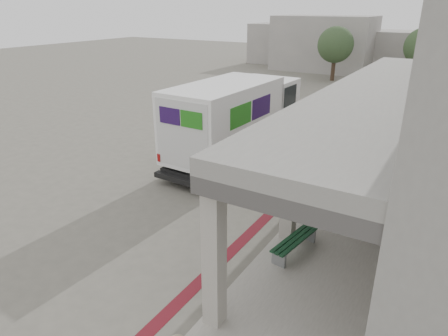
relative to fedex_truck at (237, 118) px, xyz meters
The scene contains 10 objects.
ground 6.46m from the fedex_truck, 65.79° to the right, with size 120.00×120.00×0.00m, color #615D53.
bike_lane_stripe 5.41m from the fedex_truck, 45.82° to the right, with size 0.35×40.00×0.01m, color #5B121B.
sidewalk 8.82m from the fedex_truck, 40.78° to the right, with size 4.40×28.00×0.12m, color #9A958A.
distant_backdrop 30.26m from the fedex_truck, 90.59° to the left, with size 28.00×10.00×6.50m.
tree_left 22.54m from the fedex_truck, 96.29° to the left, with size 3.20×3.20×4.80m.
tree_mid 24.82m from the fedex_truck, 79.46° to the left, with size 3.20×3.20×4.80m.
fedex_truck is the anchor object (origin of this frame).
bench 7.88m from the fedex_truck, 48.50° to the right, with size 0.71×1.95×0.45m.
bollard_far 7.27m from the fedex_truck, 27.22° to the right, with size 0.42×0.42×0.63m.
utility_cabinet 8.66m from the fedex_truck, 28.41° to the right, with size 0.43×0.57×0.95m, color slate.
Camera 1 is at (5.79, -9.20, 6.47)m, focal length 32.00 mm.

